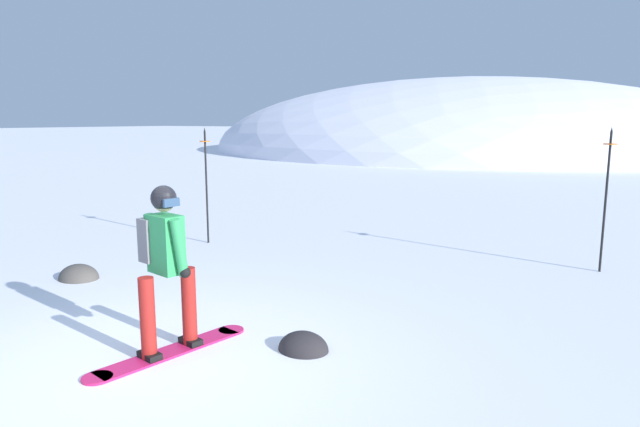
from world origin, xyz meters
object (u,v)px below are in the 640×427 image
at_px(snowboarder_main, 165,265).
at_px(rock_mid, 79,279).
at_px(rock_dark, 303,350).
at_px(piste_marker_far, 606,191).
at_px(piste_marker_near, 206,178).

bearing_deg(snowboarder_main, rock_mid, 157.36).
bearing_deg(snowboarder_main, rock_dark, 31.74).
bearing_deg(piste_marker_far, snowboarder_main, -123.20).
xyz_separation_m(snowboarder_main, piste_marker_near, (-3.05, 4.15, 0.33)).
height_order(piste_marker_near, piste_marker_far, piste_marker_far).
relative_size(piste_marker_near, rock_dark, 4.07).
relative_size(snowboarder_main, piste_marker_far, 0.81).
distance_m(piste_marker_near, piste_marker_far, 6.84).
height_order(snowboarder_main, piste_marker_near, piste_marker_near).
bearing_deg(piste_marker_far, rock_dark, -117.08).
height_order(snowboarder_main, piste_marker_far, piste_marker_far).
bearing_deg(rock_mid, piste_marker_near, 89.12).
height_order(snowboarder_main, rock_dark, snowboarder_main).
height_order(rock_dark, rock_mid, rock_mid).
relative_size(rock_dark, rock_mid, 0.86).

